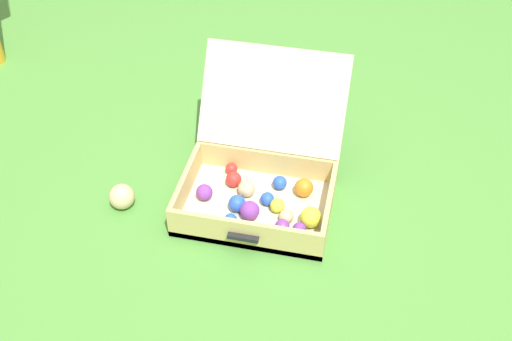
# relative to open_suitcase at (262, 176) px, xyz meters

# --- Properties ---
(ground_plane) EXTENTS (16.00, 16.00, 0.00)m
(ground_plane) POSITION_rel_open_suitcase_xyz_m (0.03, -0.12, -0.10)
(ground_plane) COLOR #4C8C38
(open_suitcase) EXTENTS (0.56, 0.65, 0.46)m
(open_suitcase) POSITION_rel_open_suitcase_xyz_m (0.00, 0.00, 0.00)
(open_suitcase) COLOR beige
(open_suitcase) RESTS_ON ground
(stray_ball_on_grass) EXTENTS (0.10, 0.10, 0.10)m
(stray_ball_on_grass) POSITION_rel_open_suitcase_xyz_m (-0.50, -0.16, -0.06)
(stray_ball_on_grass) COLOR #D1B784
(stray_ball_on_grass) RESTS_ON ground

